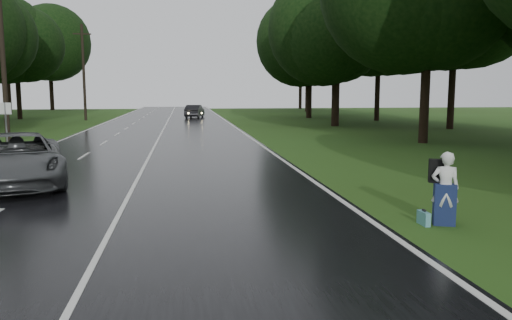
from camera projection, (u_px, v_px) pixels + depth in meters
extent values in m
plane|color=#274A16|center=(105.00, 243.00, 10.07)|extent=(160.00, 160.00, 0.00)
cube|color=black|center=(157.00, 142.00, 29.69)|extent=(12.00, 140.00, 0.04)
cube|color=silver|center=(157.00, 142.00, 29.68)|extent=(0.12, 140.00, 0.01)
imported|color=#494C4E|center=(17.00, 159.00, 16.00)|extent=(4.22, 6.42, 1.64)
imported|color=black|center=(195.00, 111.00, 57.11)|extent=(2.39, 4.62, 1.45)
imported|color=silver|center=(445.00, 188.00, 11.33)|extent=(0.71, 0.58, 1.67)
cube|color=#17234C|center=(444.00, 205.00, 11.38)|extent=(0.54, 0.45, 0.93)
cube|color=black|center=(437.00, 171.00, 11.50)|extent=(0.42, 0.32, 0.53)
cube|color=teal|center=(424.00, 218.00, 11.41)|extent=(0.13, 0.44, 0.31)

